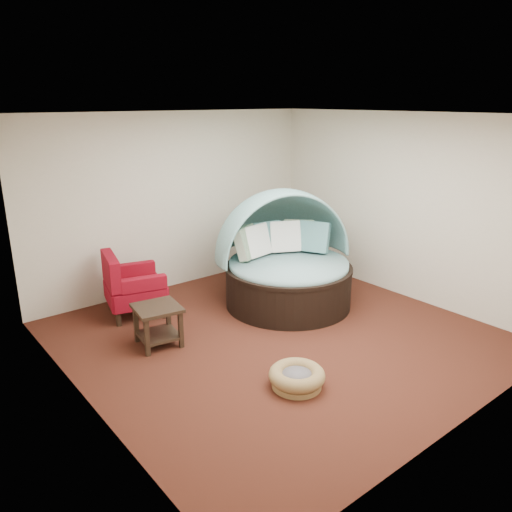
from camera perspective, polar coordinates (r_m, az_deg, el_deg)
floor at (r=6.64m, az=2.46°, el=-9.08°), size 5.00×5.00×0.00m
wall_back at (r=8.13m, az=-9.16°, el=6.17°), size 5.00×0.00×5.00m
wall_front at (r=4.66m, az=23.43°, el=-3.67°), size 5.00×0.00×5.00m
wall_left at (r=4.92m, az=-19.79°, el=-2.15°), size 0.00×5.00×5.00m
wall_right at (r=7.98m, az=16.30°, el=5.47°), size 0.00×5.00×5.00m
ceiling at (r=5.94m, az=2.82°, el=15.86°), size 5.00×5.00×0.00m
canopy_daybed at (r=7.42m, az=3.40°, el=0.49°), size 2.40×2.36×1.72m
pet_basket at (r=5.54m, az=4.69°, el=-13.63°), size 0.67×0.67×0.21m
red_armchair at (r=7.32m, az=-14.09°, el=-3.36°), size 0.96×0.96×0.93m
side_table at (r=6.39m, az=-11.17°, el=-7.18°), size 0.62×0.62×0.52m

